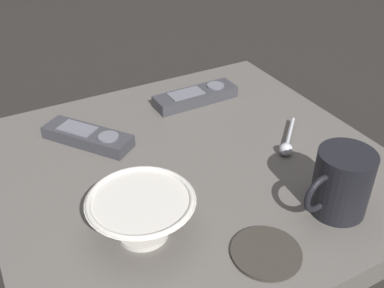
% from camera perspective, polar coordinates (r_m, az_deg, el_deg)
% --- Properties ---
extents(ground_plane, '(6.00, 6.00, 0.00)m').
position_cam_1_polar(ground_plane, '(0.79, -0.07, -4.94)').
color(ground_plane, black).
extents(table, '(0.65, 0.62, 0.04)m').
position_cam_1_polar(table, '(0.78, -0.07, -3.68)').
color(table, '#5B5651').
rests_on(table, ground).
extents(cereal_bowl, '(0.15, 0.15, 0.06)m').
position_cam_1_polar(cereal_bowl, '(0.62, -6.38, -8.77)').
color(cereal_bowl, beige).
rests_on(cereal_bowl, table).
extents(coffee_mug, '(0.12, 0.08, 0.10)m').
position_cam_1_polar(coffee_mug, '(0.68, 18.31, -4.69)').
color(coffee_mug, black).
rests_on(coffee_mug, table).
extents(teaspoon, '(0.09, 0.09, 0.02)m').
position_cam_1_polar(teaspoon, '(0.80, 11.90, -0.16)').
color(teaspoon, silver).
rests_on(teaspoon, table).
extents(tv_remote_near, '(0.14, 0.17, 0.03)m').
position_cam_1_polar(tv_remote_near, '(0.83, -13.04, 0.93)').
color(tv_remote_near, '#38383D').
rests_on(tv_remote_near, table).
extents(tv_remote_far, '(0.18, 0.06, 0.03)m').
position_cam_1_polar(tv_remote_far, '(0.94, 0.46, 6.05)').
color(tv_remote_far, '#38383D').
rests_on(tv_remote_far, table).
extents(drink_coaster, '(0.09, 0.09, 0.01)m').
position_cam_1_polar(drink_coaster, '(0.62, 9.34, -13.37)').
color(drink_coaster, '#332D28').
rests_on(drink_coaster, table).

